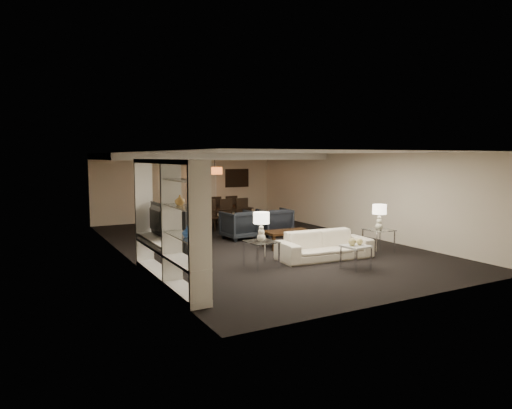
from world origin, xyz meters
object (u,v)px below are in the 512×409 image
object	(u,v)px
armchair_left	(239,225)
chair_nr	(245,214)
sofa	(324,245)
chair_fr	(229,210)
floor_speaker	(186,238)
chair_nl	(212,216)
television	(154,220)
floor_lamp	(176,204)
chair_fl	(197,212)
vase_amber	(180,200)
side_table_right	(379,241)
chair_nm	(229,215)
armchair_right	(274,222)
side_table_left	(261,254)
vase_blue	(188,232)
table_lamp_left	(261,227)
table_lamp_right	(379,217)
chair_fm	(213,211)
dining_table	(221,218)
pendant_light	(215,171)
coffee_table	(288,239)

from	to	relation	value
armchair_left	chair_nr	bearing A→B (deg)	-128.56
sofa	chair_fr	distance (m)	6.01
sofa	armchair_left	bearing A→B (deg)	104.88
floor_speaker	chair_nl	size ratio (longest dim) A/B	1.15
chair_fr	television	bearing A→B (deg)	46.85
chair_fr	floor_lamp	bearing A→B (deg)	-43.77
chair_fl	vase_amber	bearing A→B (deg)	67.34
floor_speaker	chair_fr	distance (m)	5.96
side_table_right	chair_fr	xyz separation A→B (m)	(-1.37, 6.00, 0.23)
side_table_right	chair_nm	xyz separation A→B (m)	(-1.97, 4.70, 0.23)
floor_lamp	armchair_right	bearing A→B (deg)	-65.44
side_table_left	chair_nr	size ratio (longest dim) A/B	0.59
floor_speaker	chair_nr	xyz separation A→B (m)	(3.37, 3.62, -0.08)
armchair_right	side_table_right	world-z (taller)	armchair_right
chair_fl	armchair_left	bearing A→B (deg)	96.20
vase_blue	table_lamp_left	bearing A→B (deg)	32.10
floor_speaker	television	bearing A→B (deg)	179.89
side_table_right	chair_nr	world-z (taller)	chair_nr
sofa	table_lamp_right	distance (m)	1.79
table_lamp_right	chair_fm	world-z (taller)	table_lamp_right
chair_fl	dining_table	bearing A→B (deg)	133.24
chair_fr	chair_nr	bearing A→B (deg)	85.12
armchair_left	vase_amber	xyz separation A→B (m)	(-3.27, -4.30, 1.24)
pendant_light	sofa	world-z (taller)	pendant_light
chair_nm	chair_fm	distance (m)	1.30
chair_nl	sofa	bearing A→B (deg)	-80.62
vase_blue	chair_nm	size ratio (longest dim) A/B	0.18
dining_table	floor_lamp	distance (m)	2.13
vase_blue	chair_fl	size ratio (longest dim) A/B	0.18
dining_table	chair_fm	world-z (taller)	chair_fm
coffee_table	floor_lamp	size ratio (longest dim) A/B	0.86
side_table_right	vase_blue	size ratio (longest dim) A/B	3.24
table_lamp_right	dining_table	bearing A→B (deg)	110.19
chair_fr	dining_table	bearing A→B (deg)	42.41
side_table_right	chair_nm	bearing A→B (deg)	112.72
side_table_right	floor_lamp	distance (m)	7.81
pendant_light	chair_nm	xyz separation A→B (m)	(-0.01, -1.14, -1.40)
pendant_light	side_table_right	world-z (taller)	pendant_light
floor_lamp	vase_blue	bearing A→B (deg)	-107.25
pendant_light	armchair_left	xyz separation A→B (m)	(-0.34, -2.54, -1.50)
floor_lamp	coffee_table	bearing A→B (deg)	-77.99
chair_fm	side_table_left	bearing A→B (deg)	80.45
sofa	pendant_light	bearing A→B (deg)	97.11
vase_amber	chair_fm	world-z (taller)	vase_amber
sofa	table_lamp_left	xyz separation A→B (m)	(-1.70, 0.00, 0.56)
chair_nr	floor_lamp	size ratio (longest dim) A/B	0.73
armchair_right	floor_speaker	world-z (taller)	floor_speaker
floor_speaker	chair_fl	distance (m)	5.38
dining_table	chair_nl	xyz separation A→B (m)	(-0.60, -0.65, 0.17)
side_table_right	floor_speaker	world-z (taller)	floor_speaker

